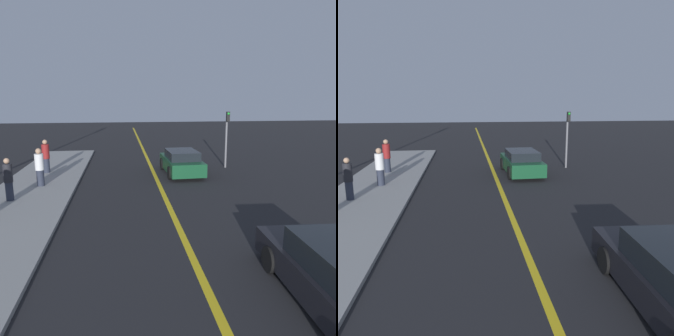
{
  "view_description": "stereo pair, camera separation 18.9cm",
  "coord_description": "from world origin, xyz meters",
  "views": [
    {
      "loc": [
        -1.73,
        0.63,
        4.0
      ],
      "look_at": [
        -0.19,
        11.38,
        1.72
      ],
      "focal_mm": 35.0,
      "sensor_mm": 36.0,
      "label": 1
    },
    {
      "loc": [
        -1.54,
        0.61,
        4.0
      ],
      "look_at": [
        -0.19,
        11.38,
        1.72
      ],
      "focal_mm": 35.0,
      "sensor_mm": 36.0,
      "label": 2
    }
  ],
  "objects": [
    {
      "name": "traffic_light",
      "position": [
        4.4,
        19.13,
        2.08
      ],
      "size": [
        0.18,
        0.4,
        3.31
      ],
      "color": "slate",
      "rests_on": "ground_plane"
    },
    {
      "name": "sidewalk_left",
      "position": [
        -5.61,
        13.18,
        0.06
      ],
      "size": [
        3.52,
        26.37,
        0.12
      ],
      "color": "gray",
      "rests_on": "ground_plane"
    },
    {
      "name": "pedestrian_far_standing",
      "position": [
        -5.44,
        15.83,
        0.98
      ],
      "size": [
        0.39,
        0.39,
        1.73
      ],
      "color": "#282D3D",
      "rests_on": "sidewalk_left"
    },
    {
      "name": "road_center_line",
      "position": [
        0.0,
        18.0,
        0.0
      ],
      "size": [
        0.2,
        60.0,
        0.01
      ],
      "color": "gold",
      "rests_on": "ground_plane"
    },
    {
      "name": "car_ahead_center",
      "position": [
        1.48,
        17.88,
        0.64
      ],
      "size": [
        2.0,
        4.07,
        1.32
      ],
      "rotation": [
        0.0,
        0.0,
        0.03
      ],
      "color": "#144728",
      "rests_on": "ground_plane"
    },
    {
      "name": "pedestrian_mid_group",
      "position": [
        -6.11,
        13.68,
        0.97
      ],
      "size": [
        0.34,
        0.34,
        1.68
      ],
      "color": "#282D3D",
      "rests_on": "sidewalk_left"
    },
    {
      "name": "pedestrian_by_sign",
      "position": [
        -5.77,
        18.67,
        1.01
      ],
      "size": [
        0.39,
        0.39,
        1.78
      ],
      "color": "#282D3D",
      "rests_on": "sidewalk_left"
    }
  ]
}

